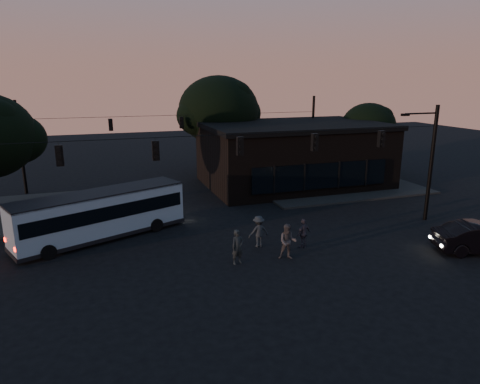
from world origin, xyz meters
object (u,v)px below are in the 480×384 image
object	(u,v)px
bus	(101,213)
pedestrian_b	(288,242)
pedestrian_c	(303,233)
pedestrian_d	(259,231)
pedestrian_a	(238,247)
building	(293,154)

from	to	relation	value
bus	pedestrian_b	distance (m)	10.94
pedestrian_c	pedestrian_b	bearing A→B (deg)	14.61
pedestrian_c	pedestrian_d	world-z (taller)	pedestrian_d
pedestrian_a	pedestrian_c	bearing A→B (deg)	0.72
pedestrian_b	pedestrian_d	distance (m)	2.20
bus	pedestrian_c	xyz separation A→B (m)	(10.43, -5.13, -0.73)
building	pedestrian_a	world-z (taller)	building
pedestrian_b	bus	bearing A→B (deg)	166.46
pedestrian_a	pedestrian_b	xyz separation A→B (m)	(2.64, -0.24, 0.04)
pedestrian_b	pedestrian_c	size ratio (longest dim) A/B	1.13
pedestrian_c	pedestrian_d	size ratio (longest dim) A/B	0.94
pedestrian_c	pedestrian_a	bearing A→B (deg)	-10.52
building	pedestrian_b	xyz separation A→B (m)	(-7.39, -14.86, -1.77)
building	bus	world-z (taller)	building
pedestrian_d	pedestrian_c	bearing A→B (deg)	154.54
building	bus	xyz separation A→B (m)	(-16.36, -8.64, -1.14)
bus	pedestrian_c	bearing A→B (deg)	-49.12
pedestrian_c	pedestrian_d	distance (m)	2.46
building	pedestrian_c	size ratio (longest dim) A/B	9.23
pedestrian_a	pedestrian_c	xyz separation A→B (m)	(4.10, 0.85, -0.06)
building	pedestrian_d	bearing A→B (deg)	-122.61
pedestrian_b	building	bearing A→B (deg)	84.74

